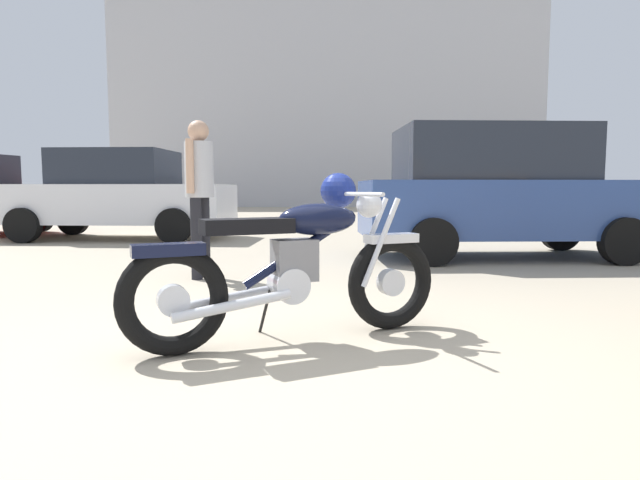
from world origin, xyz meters
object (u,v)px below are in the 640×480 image
(bystander, at_px, (199,182))
(silver_sedan_mid, at_px, (499,191))
(vintage_motorcycle, at_px, (298,262))
(dark_sedan_left, at_px, (118,195))

(bystander, height_order, silver_sedan_mid, silver_sedan_mid)
(silver_sedan_mid, bearing_deg, bystander, -157.31)
(vintage_motorcycle, xyz_separation_m, bystander, (-1.30, 2.25, 0.53))
(silver_sedan_mid, bearing_deg, vintage_motorcycle, -124.86)
(bystander, distance_m, dark_sedan_left, 5.19)
(dark_sedan_left, bearing_deg, vintage_motorcycle, -58.51)
(vintage_motorcycle, distance_m, silver_sedan_mid, 4.85)
(bystander, distance_m, silver_sedan_mid, 4.12)
(bystander, relative_size, silver_sedan_mid, 0.41)
(bystander, bearing_deg, vintage_motorcycle, 131.76)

